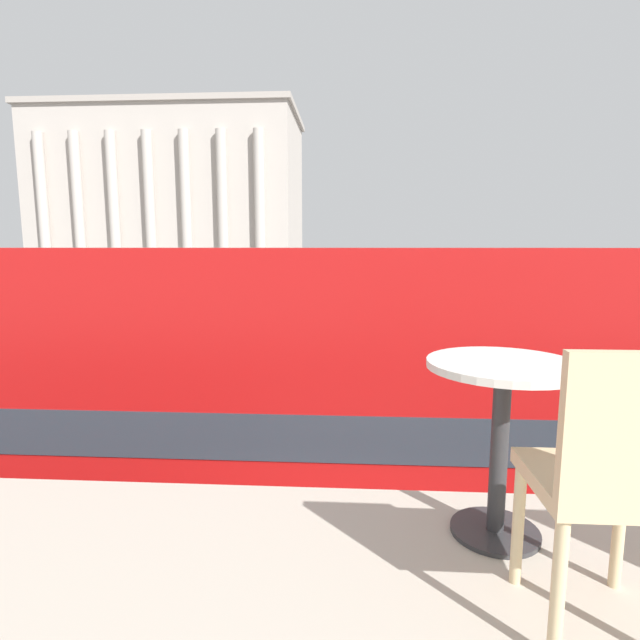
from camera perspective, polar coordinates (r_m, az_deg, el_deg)
The scene contains 11 objects.
double_decker_bus at distance 6.35m, azimuth -17.88°, elevation -9.56°, with size 10.37×2.77×4.27m.
cafe_dining_table at distance 2.15m, azimuth 20.03°, elevation -9.55°, with size 0.60×0.60×0.73m.
cafe_chair_0 at distance 1.74m, azimuth 30.31°, elevation -15.20°, with size 0.40×0.40×0.91m.
plaza_building_left at distance 52.80m, azimuth -16.21°, elevation 12.66°, with size 24.68×13.37×17.08m.
traffic_light_near at distance 14.10m, azimuth 17.12°, elevation 1.02°, with size 0.42×0.24×3.94m.
traffic_light_mid at distance 19.47m, azimuth 2.57°, elevation 3.13°, with size 0.42×0.24×3.84m.
car_black at distance 19.35m, azimuth 29.51°, elevation -3.40°, with size 4.20×1.93×1.35m.
car_navy at distance 27.18m, azimuth -9.95°, elevation 0.66°, with size 4.20×1.93×1.35m.
pedestrian_black at distance 36.34m, azimuth -2.78°, elevation 3.15°, with size 0.32×0.32×1.72m.
pedestrian_yellow at distance 33.10m, azimuth 10.03°, elevation 2.57°, with size 0.32×0.32×1.75m.
pedestrian_white at distance 18.19m, azimuth 23.30°, elevation -2.75°, with size 0.32×0.32×1.72m.
Camera 1 is at (-0.07, -2.31, 4.28)m, focal length 28.00 mm.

